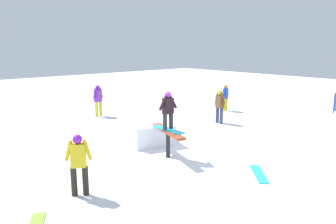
# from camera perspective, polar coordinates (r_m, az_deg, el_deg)

# --- Properties ---
(ground_plane) EXTENTS (60.00, 60.00, 0.00)m
(ground_plane) POSITION_cam_1_polar(r_m,az_deg,el_deg) (10.92, 0.00, -7.87)
(ground_plane) COLOR white
(rail_feature) EXTENTS (2.06, 0.90, 0.93)m
(rail_feature) POSITION_cam_1_polar(r_m,az_deg,el_deg) (10.69, 0.00, -4.00)
(rail_feature) COLOR black
(rail_feature) RESTS_ON ground
(snow_kicker_ramp) EXTENTS (2.17, 1.98, 0.78)m
(snow_kicker_ramp) POSITION_cam_1_polar(r_m,az_deg,el_deg) (12.46, -3.42, -3.53)
(snow_kicker_ramp) COLOR white
(snow_kicker_ramp) RESTS_ON ground
(main_rider_on_rail) EXTENTS (1.36, 0.75, 1.27)m
(main_rider_on_rail) POSITION_cam_1_polar(r_m,az_deg,el_deg) (10.50, 0.00, 0.12)
(main_rider_on_rail) COLOR #22B5CB
(main_rider_on_rail) RESTS_ON rail_feature
(bystander_yellow) EXTENTS (0.45, 0.59, 1.55)m
(bystander_yellow) POSITION_cam_1_polar(r_m,az_deg,el_deg) (8.29, -15.30, -8.34)
(bystander_yellow) COLOR #2A231B
(bystander_yellow) RESTS_ON ground
(bystander_purple) EXTENTS (0.33, 0.70, 1.62)m
(bystander_purple) POSITION_cam_1_polar(r_m,az_deg,el_deg) (17.25, -12.07, 2.25)
(bystander_purple) COLOR yellow
(bystander_purple) RESTS_ON ground
(bystander_blue) EXTENTS (0.29, 0.63, 1.45)m
(bystander_blue) POSITION_cam_1_polar(r_m,az_deg,el_deg) (18.60, 9.99, 2.71)
(bystander_blue) COLOR yellow
(bystander_blue) RESTS_ON ground
(bystander_brown) EXTENTS (0.73, 0.29, 1.58)m
(bystander_brown) POSITION_cam_1_polar(r_m,az_deg,el_deg) (15.55, 8.98, 1.26)
(bystander_brown) COLOR #3B4266
(bystander_brown) RESTS_ON ground
(loose_snowboard_cyan) EXTENTS (1.17, 1.15, 0.02)m
(loose_snowboard_cyan) POSITION_cam_1_polar(r_m,az_deg,el_deg) (9.90, 15.54, -10.34)
(loose_snowboard_cyan) COLOR #29BED4
(loose_snowboard_cyan) RESTS_ON ground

